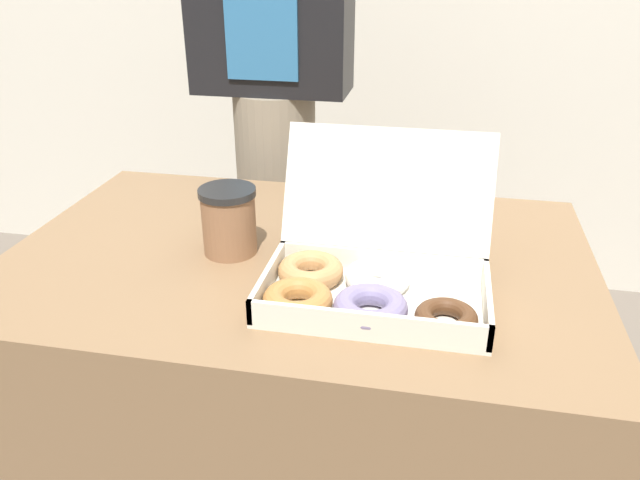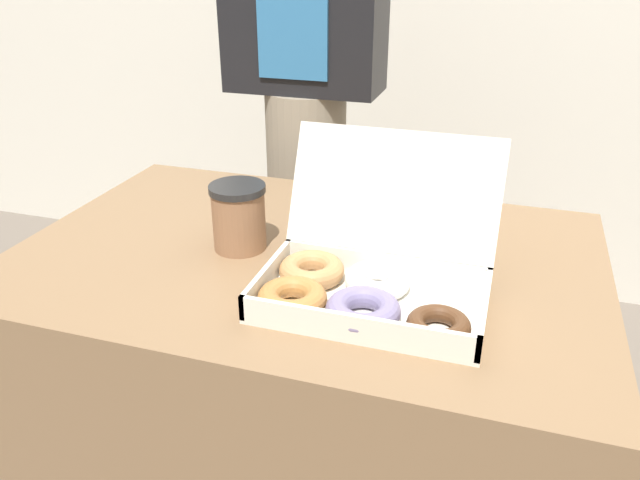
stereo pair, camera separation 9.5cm
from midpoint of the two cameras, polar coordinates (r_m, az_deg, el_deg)
table at (r=1.30m, az=1.02°, el=-15.24°), size 1.02×0.68×0.71m
donut_box at (r=0.95m, az=6.61°, el=-3.73°), size 0.35×0.30×0.23m
coffee_cup at (r=1.10m, az=-4.99°, el=2.09°), size 0.10×0.10×0.12m
person_customer at (r=1.61m, az=0.42°, el=16.52°), size 0.38×0.23×1.67m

